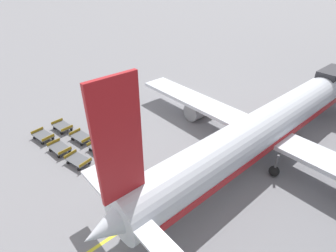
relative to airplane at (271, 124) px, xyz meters
name	(u,v)px	position (x,y,z in m)	size (l,w,h in m)	color
ground_plane	(183,98)	(-15.76, 3.63, -3.34)	(500.00, 500.00, 0.00)	gray
airplane	(271,124)	(0.00, 0.00, 0.00)	(38.56, 44.21, 13.51)	silver
baggage_dolly_row_near_col_a	(43,136)	(-20.29, -16.77, -2.87)	(3.34, 1.86, 0.92)	#515459
baggage_dolly_row_near_col_b	(60,148)	(-16.51, -16.58, -2.87)	(3.31, 1.77, 0.92)	#515459
baggage_dolly_row_near_col_c	(78,160)	(-13.10, -16.22, -2.87)	(3.36, 1.94, 0.92)	#515459
baggage_dolly_row_mid_a_col_a	(62,127)	(-20.61, -14.12, -2.87)	(3.31, 1.76, 0.92)	#515459
baggage_dolly_row_mid_a_col_b	(81,137)	(-16.73, -13.72, -2.87)	(3.34, 1.84, 0.92)	#515459
baggage_dolly_row_mid_a_col_c	(100,148)	(-13.27, -13.46, -2.87)	(3.30, 1.75, 0.92)	#515459
stand_guidance_stripe	(198,179)	(-2.47, -9.33, -3.34)	(3.16, 31.67, 0.01)	yellow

